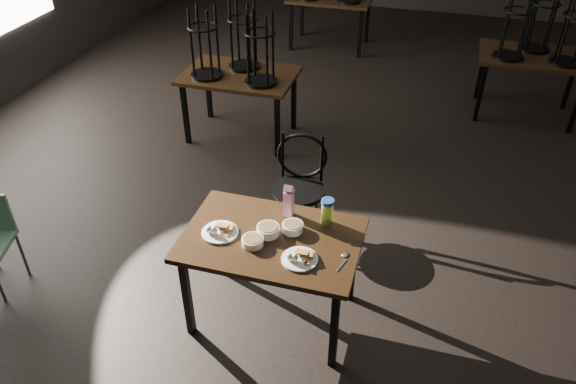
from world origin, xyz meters
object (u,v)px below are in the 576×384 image
(juice_carton, at_px, (289,201))
(bentwood_chair, at_px, (300,180))
(water_bottle, at_px, (327,211))
(main_table, at_px, (272,246))

(juice_carton, relative_size, bentwood_chair, 0.27)
(bentwood_chair, bearing_deg, water_bottle, -68.76)
(water_bottle, relative_size, bentwood_chair, 0.21)
(juice_carton, height_order, water_bottle, juice_carton)
(water_bottle, distance_m, bentwood_chair, 0.89)
(main_table, relative_size, water_bottle, 5.99)
(main_table, bearing_deg, juice_carton, 80.91)
(main_table, relative_size, bentwood_chair, 1.28)
(juice_carton, distance_m, bentwood_chair, 0.80)
(main_table, height_order, water_bottle, water_bottle)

